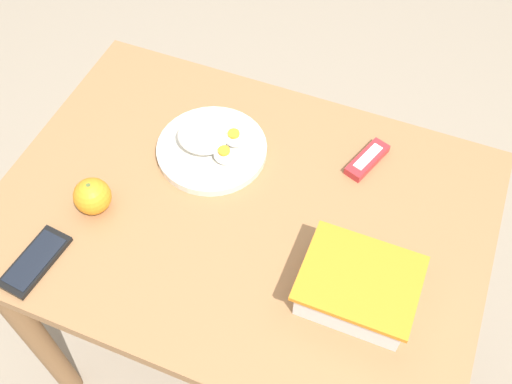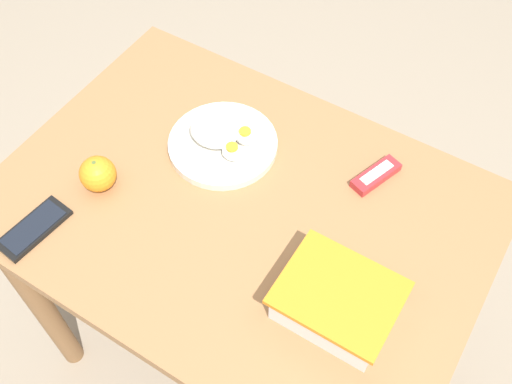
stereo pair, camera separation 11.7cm
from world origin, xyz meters
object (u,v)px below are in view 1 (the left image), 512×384
Objects in this scene: food_container at (358,288)px; candy_bar at (367,160)px; orange_fruit at (92,196)px; cell_phone at (35,261)px; rice_plate at (210,146)px.

food_container reaches higher than candy_bar.
candy_bar is at bearing -146.42° from orange_fruit.
food_container reaches higher than cell_phone.
rice_plate is 0.41m from cell_phone.
orange_fruit reaches higher than rice_plate.
cell_phone is (0.57, 0.16, -0.03)m from food_container.
rice_plate is (-0.15, -0.21, -0.02)m from orange_fruit.
orange_fruit reaches higher than candy_bar.
candy_bar reaches higher than cell_phone.
food_container is at bearing -179.41° from orange_fruit.
candy_bar is 0.68m from cell_phone.
cell_phone is at bearing 42.36° from candy_bar.
candy_bar is at bearing -77.94° from food_container.
food_container is 0.59m from cell_phone.
food_container is at bearing 102.06° from candy_bar.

